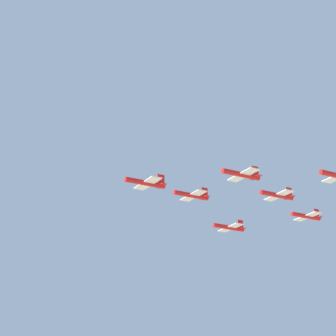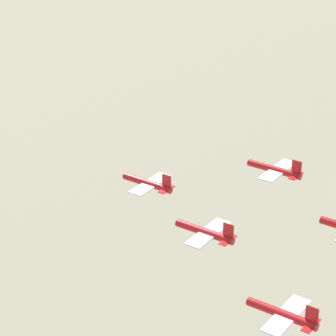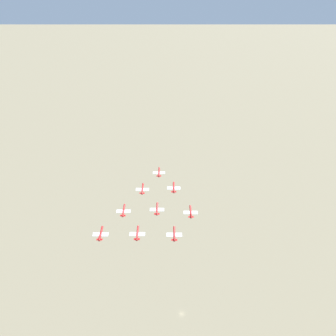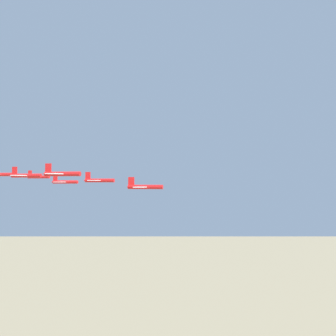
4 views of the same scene
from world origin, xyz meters
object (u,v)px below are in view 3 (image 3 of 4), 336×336
object	(u,v)px
jet_6	(101,234)
jet_8	(174,234)
jet_3	(124,211)
jet_1	(142,189)
jet_0	(159,172)
jet_4	(157,209)
jet_2	(174,188)
jet_7	(137,234)
jet_5	(191,212)

from	to	relation	value
jet_6	jet_8	bearing A→B (deg)	0.00
jet_3	jet_1	bearing A→B (deg)	59.53
jet_0	jet_6	distance (m)	56.72
jet_4	jet_8	size ratio (longest dim) A/B	1.00
jet_2	jet_8	bearing A→B (deg)	-90.00
jet_1	jet_6	distance (m)	37.79
jet_1	jet_0	bearing A→B (deg)	59.53
jet_2	jet_7	distance (m)	37.77
jet_7	jet_2	bearing A→B (deg)	59.53
jet_3	jet_5	bearing A→B (deg)	0.00
jet_0	jet_6	size ratio (longest dim) A/B	1.00
jet_2	jet_1	bearing A→B (deg)	180.00
jet_3	jet_4	size ratio (longest dim) A/B	1.00
jet_3	jet_5	world-z (taller)	jet_3
jet_2	jet_7	xyz separation A→B (m)	(-20.66, 31.61, 0.39)
jet_1	jet_5	bearing A→B (deg)	-29.54
jet_1	jet_2	xyz separation A→B (m)	(-8.50, -17.16, 1.41)
jet_1	jet_4	size ratio (longest dim) A/B	1.00
jet_6	jet_7	size ratio (longest dim) A/B	1.00
jet_6	jet_0	bearing A→B (deg)	59.53
jet_1	jet_4	distance (m)	18.92
jet_0	jet_2	size ratio (longest dim) A/B	1.00
jet_6	jet_7	xyz separation A→B (m)	(-8.50, -17.16, 0.50)
jet_3	jet_4	bearing A→B (deg)	0.00
jet_2	jet_4	world-z (taller)	jet_2
jet_6	jet_7	distance (m)	19.15
jet_8	jet_7	bearing A→B (deg)	180.00
jet_7	jet_8	bearing A→B (deg)	-0.00
jet_4	jet_6	world-z (taller)	jet_6
jet_1	jet_7	world-z (taller)	jet_7
jet_5	jet_8	size ratio (longest dim) A/B	1.00
jet_6	jet_8	size ratio (longest dim) A/B	1.00
jet_1	jet_7	size ratio (longest dim) A/B	1.00
jet_1	jet_8	xyz separation A→B (m)	(-37.67, -2.70, 1.39)
jet_4	jet_3	bearing A→B (deg)	-180.00
jet_3	jet_6	size ratio (longest dim) A/B	1.00
jet_3	jet_7	distance (m)	19.02
jet_0	jet_4	distance (m)	32.67
jet_4	jet_7	size ratio (longest dim) A/B	1.00
jet_3	jet_7	size ratio (longest dim) A/B	1.00
jet_7	jet_0	bearing A→B (deg)	78.91
jet_2	jet_3	size ratio (longest dim) A/B	1.00
jet_2	jet_3	world-z (taller)	jet_2
jet_2	jet_5	distance (m)	19.08
jet_0	jet_8	size ratio (longest dim) A/B	1.00
jet_4	jet_2	bearing A→B (deg)	59.53
jet_5	jet_7	size ratio (longest dim) A/B	1.00
jet_1	jet_7	bearing A→B (deg)	-90.00
jet_6	jet_3	bearing A→B (deg)	59.53
jet_4	jet_6	bearing A→B (deg)	-150.46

